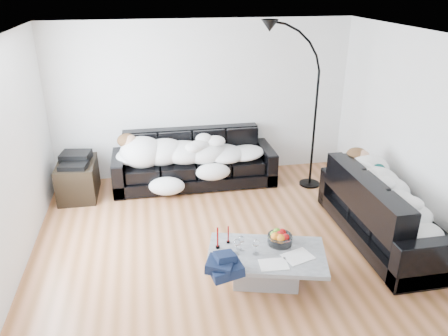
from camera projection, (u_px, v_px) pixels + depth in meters
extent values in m
plane|color=brown|center=(228.00, 239.00, 5.77)|extent=(5.00, 5.00, 0.00)
cube|color=silver|center=(203.00, 100.00, 7.28)|extent=(5.00, 0.02, 2.60)
cube|color=silver|center=(8.00, 162.00, 4.84)|extent=(0.02, 4.50, 2.60)
cube|color=silver|center=(417.00, 135.00, 5.67)|extent=(0.02, 4.50, 2.60)
plane|color=white|center=(229.00, 36.00, 4.73)|extent=(5.00, 5.00, 0.00)
cube|color=black|center=(194.00, 159.00, 7.19)|extent=(2.63, 0.91, 0.86)
cube|color=black|center=(387.00, 208.00, 5.63)|extent=(0.94, 2.20, 0.89)
ellipsoid|color=#0A4C43|center=(361.00, 168.00, 6.12)|extent=(0.42, 0.38, 0.20)
cube|color=#939699|center=(266.00, 267.00, 4.91)|extent=(1.45, 1.06, 0.38)
cylinder|color=white|center=(280.00, 237.00, 4.97)|extent=(0.33, 0.33, 0.17)
cylinder|color=white|center=(241.00, 244.00, 4.84)|extent=(0.09, 0.09, 0.19)
cylinder|color=white|center=(237.00, 247.00, 4.78)|extent=(0.09, 0.09, 0.18)
cylinder|color=white|center=(256.00, 247.00, 4.77)|extent=(0.09, 0.09, 0.19)
cylinder|color=maroon|center=(218.00, 238.00, 4.87)|extent=(0.06, 0.06, 0.26)
cylinder|color=maroon|center=(228.00, 235.00, 4.97)|extent=(0.05, 0.05, 0.21)
cube|color=silver|center=(298.00, 256.00, 4.76)|extent=(0.37, 0.32, 0.01)
cube|color=silver|center=(274.00, 264.00, 4.63)|extent=(0.31, 0.23, 0.01)
cube|color=black|center=(78.00, 179.00, 6.82)|extent=(0.57, 0.83, 0.56)
cube|color=black|center=(75.00, 159.00, 6.68)|extent=(0.49, 0.41, 0.13)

